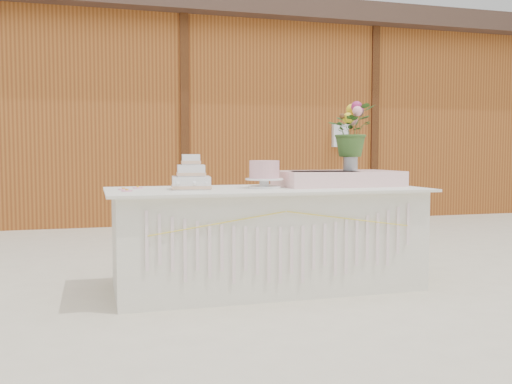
% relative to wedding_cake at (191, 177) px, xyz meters
% --- Properties ---
extents(ground, '(80.00, 80.00, 0.00)m').
position_rel_wedding_cake_xyz_m(ground, '(0.58, -0.04, -0.86)').
color(ground, beige).
rests_on(ground, ground).
extents(barn, '(12.60, 4.60, 3.30)m').
position_rel_wedding_cake_xyz_m(barn, '(0.57, 5.96, 0.82)').
color(barn, '#98551F').
rests_on(barn, ground).
extents(cake_table, '(2.40, 1.00, 0.77)m').
position_rel_wedding_cake_xyz_m(cake_table, '(0.58, -0.04, -0.47)').
color(cake_table, silver).
rests_on(cake_table, ground).
extents(wedding_cake, '(0.32, 0.32, 0.26)m').
position_rel_wedding_cake_xyz_m(wedding_cake, '(0.00, 0.00, 0.00)').
color(wedding_cake, white).
rests_on(wedding_cake, cake_table).
extents(pink_cake_stand, '(0.29, 0.29, 0.21)m').
position_rel_wedding_cake_xyz_m(pink_cake_stand, '(0.56, -0.02, 0.03)').
color(pink_cake_stand, white).
rests_on(pink_cake_stand, cake_table).
extents(satin_runner, '(0.98, 0.58, 0.12)m').
position_rel_wedding_cake_xyz_m(satin_runner, '(1.21, 0.07, -0.03)').
color(satin_runner, '#FFCDCD').
rests_on(satin_runner, cake_table).
extents(flower_vase, '(0.12, 0.12, 0.16)m').
position_rel_wedding_cake_xyz_m(flower_vase, '(1.33, 0.09, 0.12)').
color(flower_vase, '#ACADB1').
rests_on(flower_vase, satin_runner).
extents(bouquet, '(0.51, 0.49, 0.43)m').
position_rel_wedding_cake_xyz_m(bouquet, '(1.33, 0.09, 0.41)').
color(bouquet, '#365B24').
rests_on(bouquet, flower_vase).
extents(loose_flowers, '(0.24, 0.40, 0.02)m').
position_rel_wedding_cake_xyz_m(loose_flowers, '(-0.44, 0.06, -0.08)').
color(loose_flowers, pink).
rests_on(loose_flowers, cake_table).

